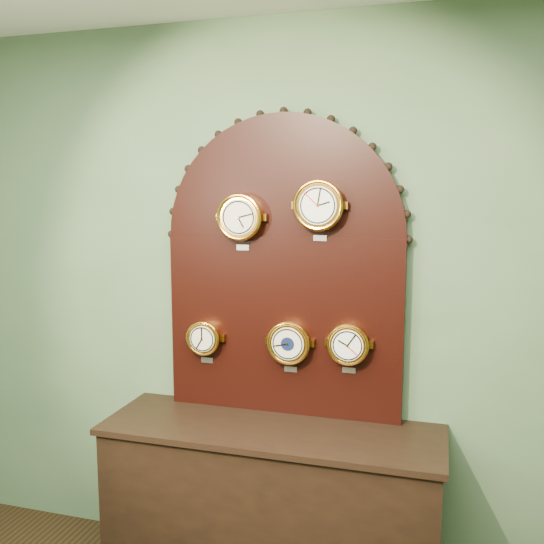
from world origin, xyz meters
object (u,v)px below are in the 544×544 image
(display_board, at_px, (283,258))
(hygrometer, at_px, (204,338))
(barometer, at_px, (289,342))
(tide_clock, at_px, (348,344))
(roman_clock, at_px, (240,217))
(shop_counter, at_px, (271,510))
(arabic_clock, at_px, (319,205))

(display_board, distance_m, hygrometer, 0.59)
(barometer, relative_size, tide_clock, 1.06)
(roman_clock, relative_size, barometer, 1.05)
(hygrometer, height_order, tide_clock, tide_clock)
(roman_clock, bearing_deg, display_board, 18.42)
(shop_counter, relative_size, hygrometer, 6.86)
(display_board, bearing_deg, shop_counter, -90.00)
(arabic_clock, height_order, hygrometer, arabic_clock)
(barometer, xyz_separation_m, tide_clock, (0.29, 0.00, 0.01))
(roman_clock, bearing_deg, arabic_clock, -0.04)
(shop_counter, relative_size, display_board, 1.05)
(shop_counter, xyz_separation_m, hygrometer, (-0.40, 0.15, 0.80))
(arabic_clock, bearing_deg, display_board, 160.79)
(tide_clock, bearing_deg, display_board, 169.12)
(roman_clock, distance_m, arabic_clock, 0.40)
(display_board, relative_size, arabic_clock, 5.22)
(tide_clock, bearing_deg, hygrometer, 179.95)
(display_board, relative_size, hygrometer, 6.56)
(arabic_clock, bearing_deg, tide_clock, 0.37)
(roman_clock, relative_size, tide_clock, 1.11)
(roman_clock, bearing_deg, barometer, 0.04)
(roman_clock, distance_m, barometer, 0.66)
(display_board, relative_size, tide_clock, 5.97)
(shop_counter, bearing_deg, roman_clock, 142.60)
(barometer, bearing_deg, display_board, 126.72)
(shop_counter, relative_size, roman_clock, 5.65)
(shop_counter, xyz_separation_m, barometer, (0.05, 0.15, 0.81))
(arabic_clock, xyz_separation_m, barometer, (-0.14, 0.00, -0.67))
(display_board, bearing_deg, hygrometer, -170.77)
(display_board, relative_size, barometer, 5.66)
(display_board, xyz_separation_m, roman_clock, (-0.20, -0.07, 0.20))
(arabic_clock, distance_m, hygrometer, 0.91)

